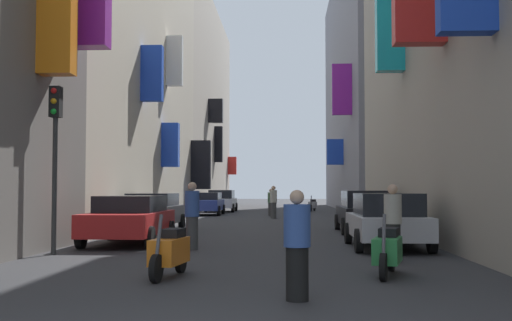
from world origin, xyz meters
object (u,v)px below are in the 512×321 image
(parked_car_white, at_px, (222,200))
(pedestrian_near_left, at_px, (271,202))
(traffic_light_near_corner, at_px, (55,139))
(scooter_silver, at_px, (313,205))
(pedestrian_far_away, at_px, (297,246))
(parked_car_grey, at_px, (152,211))
(parked_car_red, at_px, (130,218))
(parked_car_blue, at_px, (207,203))
(pedestrian_crossing, at_px, (192,216))
(pedestrian_mid_street, at_px, (273,202))
(scooter_green, at_px, (388,250))
(pedestrian_near_right, at_px, (393,223))
(parked_car_silver, at_px, (387,220))
(scooter_orange, at_px, (170,251))
(parked_car_black, at_px, (366,211))

(parked_car_white, relative_size, pedestrian_near_left, 2.59)
(traffic_light_near_corner, bearing_deg, scooter_silver, 76.32)
(scooter_silver, distance_m, pedestrian_far_away, 36.37)
(parked_car_white, distance_m, pedestrian_near_left, 7.69)
(traffic_light_near_corner, bearing_deg, parked_car_grey, 86.31)
(parked_car_red, distance_m, parked_car_blue, 20.51)
(scooter_silver, bearing_deg, parked_car_red, -102.99)
(pedestrian_crossing, relative_size, pedestrian_mid_street, 0.99)
(scooter_green, height_order, pedestrian_near_right, pedestrian_near_right)
(pedestrian_mid_street, xyz_separation_m, pedestrian_far_away, (0.88, -24.92, -0.12))
(parked_car_silver, bearing_deg, scooter_green, -98.85)
(parked_car_white, bearing_deg, scooter_orange, -85.55)
(scooter_silver, bearing_deg, parked_car_white, -168.68)
(scooter_orange, bearing_deg, traffic_light_near_corner, 133.56)
(scooter_orange, distance_m, pedestrian_near_right, 5.15)
(scooter_green, relative_size, pedestrian_mid_street, 1.02)
(parked_car_grey, height_order, parked_car_blue, parked_car_grey)
(scooter_silver, distance_m, pedestrian_crossing, 29.26)
(pedestrian_mid_street, bearing_deg, parked_car_black, -71.63)
(scooter_green, relative_size, pedestrian_crossing, 1.03)
(pedestrian_near_left, bearing_deg, parked_car_grey, -106.21)
(parked_car_red, height_order, scooter_orange, parked_car_red)
(parked_car_red, bearing_deg, scooter_silver, 77.01)
(parked_car_grey, height_order, pedestrian_far_away, pedestrian_far_away)
(parked_car_red, distance_m, parked_car_black, 9.00)
(parked_car_silver, bearing_deg, parked_car_black, 87.81)
(scooter_orange, xyz_separation_m, pedestrian_mid_street, (1.34, 22.71, 0.42))
(scooter_silver, bearing_deg, pedestrian_near_left, -109.15)
(parked_car_white, bearing_deg, pedestrian_near_right, -77.05)
(scooter_orange, bearing_deg, parked_car_black, 67.29)
(parked_car_silver, relative_size, pedestrian_crossing, 2.32)
(parked_car_grey, bearing_deg, traffic_light_near_corner, -93.69)
(parked_car_red, xyz_separation_m, parked_car_blue, (-0.41, 20.50, -0.00))
(scooter_silver, xyz_separation_m, pedestrian_crossing, (-4.31, -28.94, 0.41))
(parked_car_grey, relative_size, scooter_green, 2.38)
(pedestrian_near_right, xyz_separation_m, pedestrian_far_away, (-2.15, -4.90, -0.07))
(pedestrian_near_right, xyz_separation_m, pedestrian_mid_street, (-3.04, 20.02, 0.05))
(scooter_silver, distance_m, pedestrian_near_left, 8.54)
(parked_car_blue, distance_m, scooter_orange, 27.32)
(scooter_orange, bearing_deg, pedestrian_far_away, -44.89)
(parked_car_red, distance_m, traffic_light_near_corner, 3.77)
(parked_car_black, xyz_separation_m, scooter_orange, (-4.95, -11.83, -0.33))
(scooter_orange, distance_m, pedestrian_mid_street, 22.75)
(parked_car_blue, xyz_separation_m, pedestrian_far_away, (5.06, -29.39, 0.03))
(parked_car_white, xyz_separation_m, scooter_silver, (6.46, 1.29, -0.33))
(parked_car_blue, xyz_separation_m, scooter_green, (6.73, -26.79, -0.27))
(parked_car_black, bearing_deg, scooter_green, -95.29)
(parked_car_red, relative_size, pedestrian_near_left, 2.69)
(scooter_green, bearing_deg, parked_car_grey, 120.39)
(pedestrian_near_left, bearing_deg, scooter_green, -83.82)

